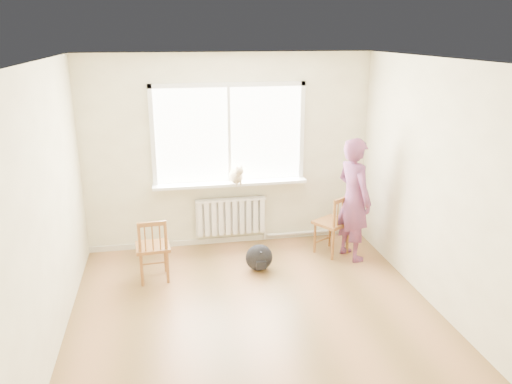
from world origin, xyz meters
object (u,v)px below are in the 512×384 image
chair_right (335,225)px  backpack (259,257)px  chair_left (153,250)px  person (354,199)px  cat (236,175)px

chair_right → backpack: 1.18m
chair_left → chair_right: chair_right is taller
chair_right → backpack: bearing=-16.4°
person → cat: size_ratio=3.87×
chair_left → person: (2.64, 0.20, 0.42)m
chair_left → cat: size_ratio=1.91×
chair_right → backpack: chair_right is taller
chair_right → person: person is taller
chair_left → cat: cat is taller
backpack → chair_right: bearing=14.9°
chair_right → backpack: (-1.11, -0.30, -0.26)m
chair_left → person: 2.68m
chair_left → person: person is taller
person → backpack: (-1.31, -0.17, -0.66)m
person → chair_left: bearing=77.2°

